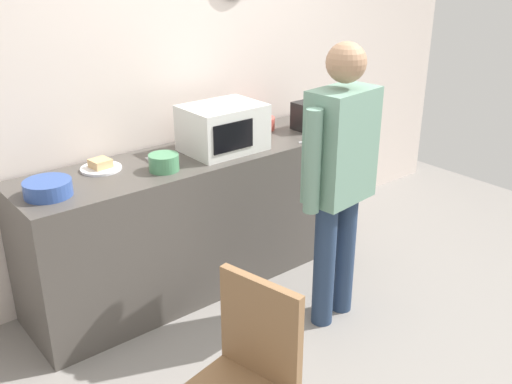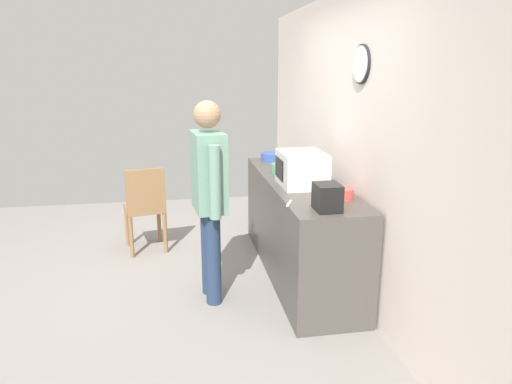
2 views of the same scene
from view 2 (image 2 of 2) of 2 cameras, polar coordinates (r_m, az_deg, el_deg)
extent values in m
plane|color=gray|center=(4.39, -10.14, -11.64)|extent=(6.00, 6.00, 0.00)
cube|color=silver|center=(4.26, 11.17, 5.95)|extent=(5.40, 0.10, 2.60)
cylinder|color=white|center=(3.85, 12.72, 14.97)|extent=(0.28, 0.03, 0.28)
cylinder|color=black|center=(3.85, 12.76, 14.96)|extent=(0.30, 0.02, 0.30)
cube|color=#4C4742|center=(4.54, 5.21, -4.20)|extent=(2.32, 0.62, 0.92)
cube|color=silver|center=(4.18, 5.61, 2.82)|extent=(0.50, 0.38, 0.30)
cube|color=black|center=(4.19, 2.85, 2.91)|extent=(0.30, 0.01, 0.18)
cylinder|color=white|center=(4.99, 5.02, 3.17)|extent=(0.24, 0.24, 0.01)
cube|color=#DDB073|center=(4.98, 5.03, 3.53)|extent=(0.12, 0.12, 0.05)
cylinder|color=#4C8E60|center=(4.65, 2.96, 2.86)|extent=(0.18, 0.18, 0.10)
cylinder|color=#C64C42|center=(3.81, 10.37, -0.17)|extent=(0.20, 0.20, 0.09)
cylinder|color=#33519E|center=(5.31, 1.98, 4.33)|extent=(0.26, 0.26, 0.09)
cube|color=black|center=(3.47, 8.69, -0.64)|extent=(0.22, 0.18, 0.20)
cube|color=silver|center=(4.69, 4.97, 2.36)|extent=(0.05, 0.17, 0.01)
cube|color=silver|center=(3.63, 4.08, -1.38)|extent=(0.16, 0.09, 0.01)
cylinder|color=navy|center=(3.95, -5.25, -8.12)|extent=(0.13, 0.13, 0.80)
cylinder|color=navy|center=(4.13, -5.79, -7.06)|extent=(0.13, 0.13, 0.80)
cube|color=gray|center=(3.83, -5.79, 2.49)|extent=(0.42, 0.28, 0.65)
cylinder|color=gray|center=(3.59, -5.04, 1.16)|extent=(0.09, 0.09, 0.58)
cylinder|color=gray|center=(4.07, -6.44, 2.77)|extent=(0.09, 0.09, 0.58)
sphere|color=#A37A5B|center=(3.75, -5.98, 9.40)|extent=(0.22, 0.22, 0.22)
cylinder|color=olive|center=(5.46, -11.74, -3.72)|extent=(0.04, 0.04, 0.45)
cylinder|color=olive|center=(5.42, -15.44, -4.11)|extent=(0.04, 0.04, 0.45)
cylinder|color=olive|center=(5.13, -11.01, -4.92)|extent=(0.04, 0.04, 0.45)
cylinder|color=olive|center=(5.09, -14.96, -5.35)|extent=(0.04, 0.04, 0.45)
cube|color=olive|center=(5.20, -13.45, -1.96)|extent=(0.47, 0.47, 0.04)
cube|color=olive|center=(4.96, -13.30, 0.18)|extent=(0.12, 0.40, 0.45)
camera|label=1|loc=(6.34, -27.87, 15.23)|focal=40.92mm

